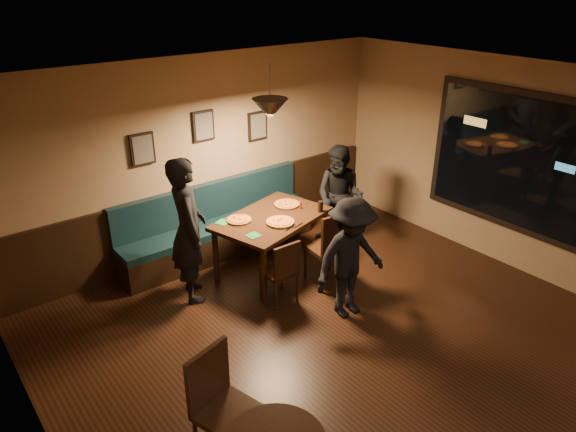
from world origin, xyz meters
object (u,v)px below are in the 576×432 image
at_px(dining_table, 272,244).
at_px(diner_right, 340,196).
at_px(diner_left, 188,230).
at_px(booth_bench, 219,222).
at_px(soda_glass, 321,207).
at_px(chair_near_right, 327,246).
at_px(tabasco_bottle, 300,204).
at_px(chair_near_left, 279,270).
at_px(diner_front, 351,258).
at_px(cafe_chair_far, 228,411).

height_order(dining_table, diner_right, diner_right).
height_order(diner_left, diner_right, diner_left).
height_order(booth_bench, soda_glass, booth_bench).
distance_m(dining_table, diner_left, 1.28).
bearing_deg(dining_table, chair_near_right, -75.50).
bearing_deg(soda_glass, tabasco_bottle, 122.06).
xyz_separation_m(dining_table, chair_near_left, (-0.37, -0.64, 0.02)).
height_order(booth_bench, chair_near_right, chair_near_right).
relative_size(dining_table, diner_left, 0.82).
relative_size(diner_front, tabasco_bottle, 11.22).
height_order(diner_front, soda_glass, diner_front).
height_order(diner_right, soda_glass, diner_right).
height_order(chair_near_left, chair_near_right, chair_near_right).
distance_m(tabasco_bottle, cafe_chair_far, 3.44).
xyz_separation_m(chair_near_left, diner_left, (-0.79, 0.77, 0.50)).
xyz_separation_m(diner_right, tabasco_bottle, (-0.80, -0.06, 0.11)).
distance_m(booth_bench, chair_near_left, 1.50).
relative_size(chair_near_right, diner_right, 0.69).
relative_size(booth_bench, tabasco_bottle, 22.49).
relative_size(booth_bench, diner_left, 1.62).
distance_m(dining_table, chair_near_left, 0.74).
relative_size(chair_near_left, chair_near_right, 0.81).
height_order(diner_front, cafe_chair_far, diner_front).
xyz_separation_m(booth_bench, diner_left, (-0.86, -0.73, 0.42)).
xyz_separation_m(dining_table, diner_right, (1.27, 0.03, 0.36)).
distance_m(dining_table, diner_front, 1.42).
xyz_separation_m(booth_bench, chair_near_right, (0.69, -1.54, 0.03)).
distance_m(booth_bench, dining_table, 0.91).
bearing_deg(booth_bench, diner_right, -27.89).
xyz_separation_m(dining_table, tabasco_bottle, (0.47, -0.03, 0.47)).
xyz_separation_m(dining_table, diner_left, (-1.16, 0.13, 0.52)).
relative_size(booth_bench, soda_glass, 19.65).
height_order(dining_table, cafe_chair_far, cafe_chair_far).
relative_size(chair_near_left, diner_right, 0.56).
xyz_separation_m(soda_glass, cafe_chair_far, (-2.75, -1.99, -0.37)).
distance_m(chair_near_left, diner_left, 1.21).
distance_m(booth_bench, soda_glass, 1.51).
distance_m(booth_bench, diner_left, 1.20).
bearing_deg(chair_near_right, tabasco_bottle, 90.02).
height_order(dining_table, diner_front, diner_front).
height_order(chair_near_left, cafe_chair_far, cafe_chair_far).
bearing_deg(booth_bench, diner_left, -139.60).
bearing_deg(cafe_chair_far, tabasco_bottle, -154.66).
height_order(booth_bench, chair_near_left, booth_bench).
height_order(chair_near_left, soda_glass, soda_glass).
height_order(diner_right, diner_front, diner_right).
bearing_deg(booth_bench, chair_near_left, -92.74).
bearing_deg(diner_left, booth_bench, -30.34).
distance_m(chair_near_left, chair_near_right, 0.77).
distance_m(diner_right, soda_glass, 0.73).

